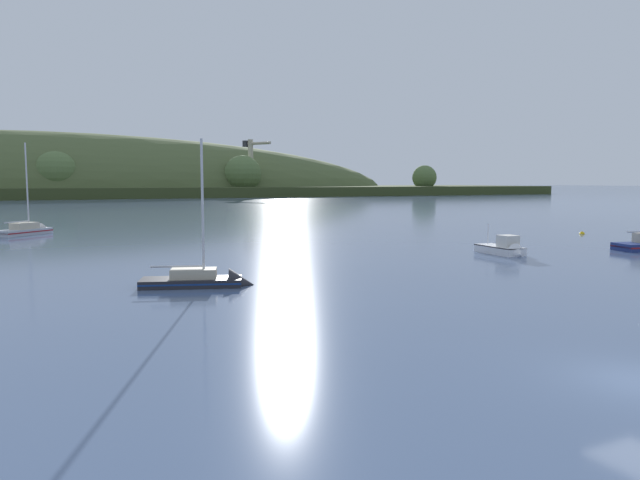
% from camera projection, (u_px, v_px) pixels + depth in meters
% --- Properties ---
extents(far_shoreline_hill, '(426.26, 127.84, 53.59)m').
position_uv_depth(far_shoreline_hill, '(25.00, 196.00, 247.13)').
color(far_shoreline_hill, '#35401E').
rests_on(far_shoreline_hill, ground).
extents(dockside_crane, '(8.72, 13.35, 23.42)m').
position_uv_depth(dockside_crane, '(251.00, 169.00, 249.97)').
color(dockside_crane, '#4C4C51').
rests_on(dockside_crane, ground).
extents(sailboat_midwater_white, '(6.90, 4.16, 9.62)m').
position_uv_depth(sailboat_midwater_white, '(206.00, 283.00, 35.37)').
color(sailboat_midwater_white, '#232328').
rests_on(sailboat_midwater_white, ground).
extents(sailboat_outer_reach, '(6.88, 6.70, 11.65)m').
position_uv_depth(sailboat_outer_reach, '(30.00, 232.00, 69.67)').
color(sailboat_outer_reach, '#ADB2BC').
rests_on(sailboat_outer_reach, ground).
extents(fishing_boat_moored, '(2.20, 4.96, 3.06)m').
position_uv_depth(fishing_boat_moored, '(504.00, 250.00, 50.57)').
color(fishing_boat_moored, white).
rests_on(fishing_boat_moored, ground).
extents(mooring_buoy_foreground, '(0.62, 0.62, 0.70)m').
position_uv_depth(mooring_buoy_foreground, '(582.00, 234.00, 69.88)').
color(mooring_buoy_foreground, yellow).
rests_on(mooring_buoy_foreground, ground).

